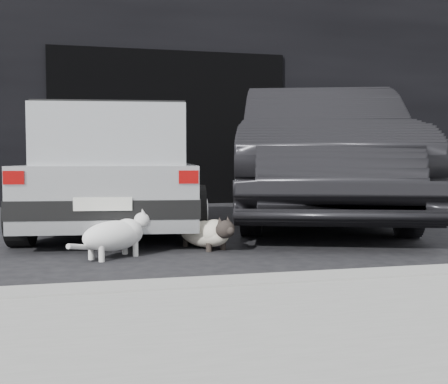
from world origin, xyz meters
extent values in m
plane|color=black|center=(0.00, 0.00, 0.00)|extent=(80.00, 80.00, 0.00)
cube|color=black|center=(1.00, 6.00, 2.50)|extent=(34.00, 4.00, 5.00)
cube|color=black|center=(1.00, 3.99, 1.30)|extent=(4.00, 0.10, 2.60)
cube|color=gray|center=(1.00, -2.60, 0.06)|extent=(18.00, 0.25, 0.12)
cube|color=silver|center=(-0.02, 0.82, 0.44)|extent=(2.01, 3.68, 0.56)
cube|color=silver|center=(-0.04, 0.64, 1.00)|extent=(1.67, 2.50, 0.56)
cube|color=black|center=(-0.04, 0.64, 1.00)|extent=(1.67, 2.41, 0.45)
cube|color=black|center=(-0.24, -0.86, 0.36)|extent=(1.59, 0.35, 0.16)
cube|color=black|center=(0.20, 2.50, 0.36)|extent=(1.59, 0.35, 0.16)
cube|color=silver|center=(-0.25, -0.93, 0.41)|extent=(0.47, 0.08, 0.11)
cube|color=#8C0707|center=(-0.93, -0.84, 0.63)|extent=(0.16, 0.05, 0.11)
cube|color=#8C0707|center=(0.44, -1.02, 0.63)|extent=(0.16, 0.05, 0.11)
cube|color=black|center=(-0.04, 0.64, 1.29)|extent=(1.64, 2.27, 0.03)
cylinder|color=black|center=(-0.94, -0.33, 0.27)|extent=(0.27, 0.56, 0.54)
cylinder|color=slate|center=(-1.05, -0.31, 0.27)|extent=(0.06, 0.30, 0.30)
cylinder|color=black|center=(0.58, -0.53, 0.27)|extent=(0.27, 0.56, 0.54)
cylinder|color=slate|center=(0.69, -0.54, 0.27)|extent=(0.06, 0.30, 0.30)
cylinder|color=black|center=(-0.62, 2.13, 0.27)|extent=(0.27, 0.56, 0.54)
cylinder|color=slate|center=(-0.72, 2.14, 0.27)|extent=(0.06, 0.30, 0.30)
cylinder|color=black|center=(0.90, 1.93, 0.27)|extent=(0.27, 0.56, 0.54)
cylinder|color=slate|center=(1.01, 1.91, 0.27)|extent=(0.06, 0.30, 0.30)
imported|color=black|center=(2.45, 1.01, 0.84)|extent=(3.32, 5.38, 1.67)
ellipsoid|color=beige|center=(0.62, -0.79, 0.13)|extent=(0.51, 0.67, 0.23)
ellipsoid|color=beige|center=(0.68, -0.92, 0.16)|extent=(0.34, 0.34, 0.22)
ellipsoid|color=black|center=(0.74, -1.06, 0.20)|extent=(0.21, 0.20, 0.15)
sphere|color=black|center=(0.77, -1.13, 0.19)|extent=(0.07, 0.07, 0.07)
cone|color=black|center=(0.77, -1.03, 0.27)|extent=(0.08, 0.09, 0.08)
cone|color=black|center=(0.69, -1.07, 0.27)|extent=(0.08, 0.09, 0.08)
cylinder|color=black|center=(0.76, -0.92, 0.04)|extent=(0.05, 0.05, 0.07)
cylinder|color=black|center=(0.62, -0.98, 0.04)|extent=(0.05, 0.05, 0.07)
cylinder|color=black|center=(0.61, -0.59, 0.04)|extent=(0.05, 0.05, 0.07)
cylinder|color=black|center=(0.48, -0.65, 0.04)|extent=(0.05, 0.05, 0.07)
cylinder|color=black|center=(0.49, -0.49, 0.09)|extent=(0.26, 0.27, 0.10)
ellipsoid|color=white|center=(-0.17, -1.09, 0.17)|extent=(0.61, 0.53, 0.24)
ellipsoid|color=white|center=(-0.06, -1.01, 0.20)|extent=(0.33, 0.33, 0.20)
ellipsoid|color=silver|center=(0.06, -0.93, 0.28)|extent=(0.20, 0.20, 0.14)
sphere|color=silver|center=(0.11, -0.90, 0.27)|extent=(0.06, 0.06, 0.06)
cone|color=silver|center=(0.03, -0.91, 0.35)|extent=(0.08, 0.08, 0.07)
cone|color=silver|center=(0.07, -0.97, 0.35)|extent=(0.08, 0.08, 0.07)
cylinder|color=silver|center=(-0.07, -0.94, 0.07)|extent=(0.04, 0.04, 0.14)
cylinder|color=silver|center=(0.00, -1.06, 0.07)|extent=(0.04, 0.04, 0.14)
cylinder|color=silver|center=(-0.34, -1.12, 0.07)|extent=(0.04, 0.04, 0.14)
cylinder|color=silver|center=(-0.27, -1.24, 0.07)|extent=(0.04, 0.04, 0.14)
cylinder|color=silver|center=(-0.42, -1.26, 0.12)|extent=(0.21, 0.27, 0.09)
ellipsoid|color=gray|center=(-0.24, -1.17, 0.20)|extent=(0.25, 0.24, 0.10)
camera|label=1|loc=(-0.35, -5.54, 0.79)|focal=45.00mm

